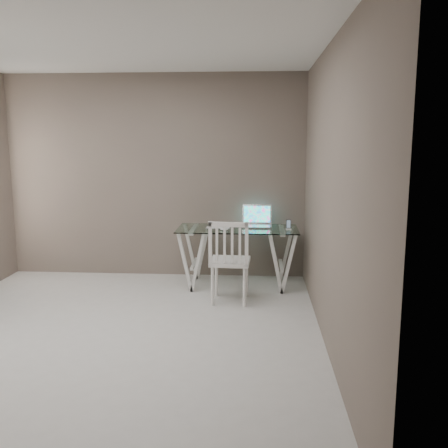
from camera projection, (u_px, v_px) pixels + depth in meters
The scene contains 7 objects.
room at pixel (96, 154), 4.43m from camera, with size 4.50×4.52×2.71m.
desk at pixel (237, 257), 6.29m from camera, with size 1.50×0.70×0.75m.
chair at pixel (229, 258), 5.59m from camera, with size 0.46×0.46×0.97m.
laptop at pixel (257, 221), 6.39m from camera, with size 0.38×0.35×0.26m.
keyboard at pixel (218, 228), 6.23m from camera, with size 0.31×0.13×0.01m, color silver.
mouse at pixel (224, 229), 6.08m from camera, with size 0.10×0.06×0.03m, color white.
phone_dock at pixel (289, 227), 6.14m from camera, with size 0.07×0.07×0.12m.
Camera 1 is at (1.37, -4.37, 1.86)m, focal length 40.00 mm.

